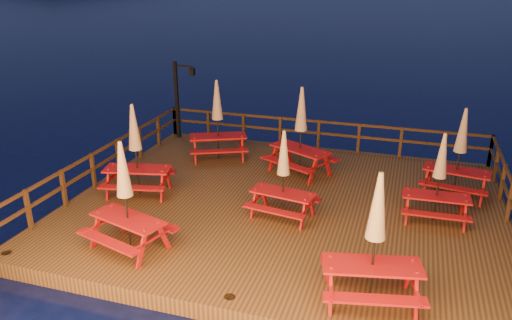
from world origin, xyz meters
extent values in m
plane|color=black|center=(0.00, 0.00, 0.00)|extent=(500.00, 500.00, 0.00)
cube|color=#3F2914|center=(0.00, 0.00, 0.20)|extent=(12.00, 10.00, 0.40)
cylinder|color=#311F0F|center=(-5.60, -4.60, -0.30)|extent=(0.24, 0.24, 1.40)
cylinder|color=#311F0F|center=(-5.60, 4.60, -0.30)|extent=(0.24, 0.24, 1.40)
cylinder|color=#311F0F|center=(0.00, 4.60, -0.30)|extent=(0.24, 0.24, 1.40)
cylinder|color=#311F0F|center=(5.60, 4.60, -0.30)|extent=(0.24, 0.24, 1.40)
cube|color=#311F0F|center=(0.00, 4.85, 1.45)|extent=(11.70, 0.06, 0.09)
cube|color=#311F0F|center=(0.00, 4.85, 1.01)|extent=(11.70, 0.06, 0.09)
cube|color=#311F0F|center=(-4.68, 4.85, 0.95)|extent=(0.10, 0.10, 1.10)
cube|color=#311F0F|center=(0.00, 4.85, 0.95)|extent=(0.10, 0.10, 1.10)
cube|color=#311F0F|center=(4.68, 4.85, 0.95)|extent=(0.10, 0.10, 1.10)
cube|color=#311F0F|center=(-5.85, 0.00, 1.45)|extent=(0.06, 9.70, 0.09)
cube|color=#311F0F|center=(-5.85, 0.00, 1.01)|extent=(0.06, 9.70, 0.09)
cube|color=#311F0F|center=(-5.85, -3.88, 0.95)|extent=(0.10, 0.10, 1.10)
cube|color=#311F0F|center=(-5.85, 0.00, 0.95)|extent=(0.10, 0.10, 1.10)
cube|color=#311F0F|center=(-5.85, 3.88, 0.95)|extent=(0.10, 0.10, 1.10)
cube|color=#311F0F|center=(5.85, 3.88, 0.95)|extent=(0.10, 0.10, 1.10)
cube|color=black|center=(-5.55, 4.55, 1.90)|extent=(0.12, 0.12, 3.00)
cube|color=black|center=(-5.20, 4.55, 3.25)|extent=(0.70, 0.06, 0.06)
cube|color=black|center=(-4.85, 4.55, 3.05)|extent=(0.18, 0.18, 0.28)
sphere|color=#F9C263|center=(-4.85, 4.55, 3.05)|extent=(0.14, 0.14, 0.14)
cube|color=#9A0E0E|center=(2.72, -3.85, 1.21)|extent=(2.06, 1.15, 0.05)
cube|color=#9A0E0E|center=(2.58, -3.22, 0.89)|extent=(1.96, 0.71, 0.05)
cube|color=#9A0E0E|center=(2.86, -4.48, 0.89)|extent=(1.96, 0.71, 0.05)
cube|color=#9A0E0E|center=(1.85, -3.67, 0.81)|extent=(0.09, 0.12, 0.81)
cube|color=#9A0E0E|center=(2.00, -4.37, 0.81)|extent=(0.09, 0.12, 0.81)
cube|color=#9A0E0E|center=(3.43, -3.33, 0.81)|extent=(0.09, 0.12, 0.81)
cube|color=#9A0E0E|center=(3.59, -4.03, 0.81)|extent=(0.09, 0.12, 0.81)
cylinder|color=black|center=(2.72, -3.85, 1.75)|extent=(0.05, 0.05, 2.70)
cone|color=tan|center=(2.72, -3.85, 2.51)|extent=(0.39, 0.39, 1.35)
sphere|color=black|center=(2.72, -3.85, 3.13)|extent=(0.08, 0.08, 0.08)
cube|color=#9A0E0E|center=(-2.94, -3.52, 1.18)|extent=(2.01, 1.24, 0.05)
cube|color=#9A0E0E|center=(-2.75, -2.91, 0.87)|extent=(1.89, 0.82, 0.05)
cube|color=#9A0E0E|center=(-3.12, -4.12, 0.87)|extent=(1.89, 0.82, 0.05)
cube|color=#9A0E0E|center=(-3.59, -2.96, 0.79)|extent=(0.09, 0.12, 0.78)
cube|color=#9A0E0E|center=(-3.78, -3.62, 0.79)|extent=(0.09, 0.12, 0.78)
cube|color=#9A0E0E|center=(-2.09, -3.41, 0.79)|extent=(0.09, 0.12, 0.78)
cube|color=#9A0E0E|center=(-2.28, -4.07, 0.79)|extent=(0.09, 0.12, 0.78)
cylinder|color=black|center=(-2.94, -3.52, 1.71)|extent=(0.05, 0.05, 2.61)
cone|color=tan|center=(-2.94, -3.52, 2.44)|extent=(0.38, 0.38, 1.31)
sphere|color=black|center=(-2.94, -3.52, 3.04)|extent=(0.07, 0.07, 0.07)
cube|color=#9A0E0E|center=(-4.30, -0.71, 1.20)|extent=(2.03, 1.14, 0.05)
cube|color=#9A0E0E|center=(-4.44, -0.08, 0.88)|extent=(1.93, 0.71, 0.05)
cube|color=#9A0E0E|center=(-4.16, -1.33, 0.88)|extent=(1.93, 0.71, 0.05)
cube|color=#9A0E0E|center=(-5.16, -0.54, 0.80)|extent=(0.09, 0.12, 0.80)
cube|color=#9A0E0E|center=(-5.00, -1.22, 0.80)|extent=(0.09, 0.12, 0.80)
cube|color=#9A0E0E|center=(-3.60, -0.19, 0.80)|extent=(0.09, 0.12, 0.80)
cube|color=#9A0E0E|center=(-3.45, -0.88, 0.80)|extent=(0.09, 0.12, 0.80)
cylinder|color=black|center=(-4.30, -0.71, 1.73)|extent=(0.05, 0.05, 2.66)
cone|color=tan|center=(-4.30, -0.71, 2.47)|extent=(0.38, 0.38, 1.33)
sphere|color=black|center=(-4.30, -0.71, 3.09)|extent=(0.07, 0.07, 0.07)
cube|color=#9A0E0E|center=(-3.17, 2.80, 1.21)|extent=(2.09, 1.51, 0.05)
cube|color=#9A0E0E|center=(-3.44, 3.39, 0.89)|extent=(1.90, 1.10, 0.05)
cube|color=#9A0E0E|center=(-2.89, 2.21, 0.89)|extent=(1.90, 1.10, 0.05)
cube|color=#9A0E0E|center=(-4.06, 2.79, 0.81)|extent=(0.10, 0.13, 0.81)
cube|color=#9A0E0E|center=(-3.75, 2.14, 0.81)|extent=(0.10, 0.13, 0.81)
cube|color=#9A0E0E|center=(-2.58, 3.47, 0.81)|extent=(0.10, 0.13, 0.81)
cube|color=#9A0E0E|center=(-2.28, 2.82, 0.81)|extent=(0.10, 0.13, 0.81)
cylinder|color=black|center=(-3.17, 2.80, 1.76)|extent=(0.05, 0.05, 2.71)
cone|color=tan|center=(-3.17, 2.80, 2.51)|extent=(0.39, 0.39, 1.36)
sphere|color=black|center=(-3.17, 2.80, 3.14)|extent=(0.08, 0.08, 0.08)
cube|color=#9A0E0E|center=(0.13, -0.86, 1.11)|extent=(1.79, 0.93, 0.05)
cube|color=#9A0E0E|center=(0.22, -0.30, 0.83)|extent=(1.72, 0.54, 0.05)
cube|color=#9A0E0E|center=(0.04, -1.42, 0.83)|extent=(1.72, 0.54, 0.05)
cube|color=#9A0E0E|center=(-0.52, -0.44, 0.75)|extent=(0.07, 0.10, 0.71)
cube|color=#9A0E0E|center=(-0.62, -1.06, 0.75)|extent=(0.07, 0.10, 0.71)
cube|color=#9A0E0E|center=(0.88, -0.67, 0.75)|extent=(0.07, 0.10, 0.71)
cube|color=#9A0E0E|center=(0.78, -1.28, 0.75)|extent=(0.07, 0.10, 0.71)
cylinder|color=black|center=(0.13, -0.86, 1.58)|extent=(0.04, 0.04, 2.36)
cone|color=tan|center=(0.13, -0.86, 2.24)|extent=(0.34, 0.34, 1.18)
sphere|color=black|center=(0.13, -0.86, 2.79)|extent=(0.07, 0.07, 0.07)
cube|color=#9A0E0E|center=(-0.13, 2.31, 1.23)|extent=(2.14, 1.60, 0.06)
cube|color=#9A0E0E|center=(0.18, 2.90, 0.90)|extent=(1.92, 1.18, 0.06)
cube|color=#9A0E0E|center=(-0.43, 1.72, 0.90)|extent=(1.92, 1.18, 0.06)
cube|color=#9A0E0E|center=(-0.70, 3.02, 0.82)|extent=(0.11, 0.13, 0.83)
cube|color=#9A0E0E|center=(-1.04, 2.36, 0.82)|extent=(0.11, 0.13, 0.83)
cube|color=#9A0E0E|center=(0.78, 2.26, 0.82)|extent=(0.11, 0.13, 0.83)
cube|color=#9A0E0E|center=(0.45, 1.61, 0.82)|extent=(0.11, 0.13, 0.83)
cylinder|color=black|center=(-0.13, 2.31, 1.79)|extent=(0.05, 0.05, 2.78)
cone|color=tan|center=(-0.13, 2.31, 2.57)|extent=(0.40, 0.40, 1.39)
sphere|color=black|center=(-0.13, 2.31, 3.21)|extent=(0.08, 0.08, 0.08)
cube|color=#9A0E0E|center=(4.01, 0.15, 1.11)|extent=(1.72, 0.72, 0.05)
cube|color=#9A0E0E|center=(3.99, 0.71, 0.83)|extent=(1.71, 0.32, 0.05)
cube|color=#9A0E0E|center=(4.03, -0.42, 0.83)|extent=(1.71, 0.32, 0.05)
cube|color=#9A0E0E|center=(3.29, 0.44, 0.75)|extent=(0.06, 0.10, 0.71)
cube|color=#9A0E0E|center=(3.31, -0.19, 0.75)|extent=(0.06, 0.10, 0.71)
cube|color=#9A0E0E|center=(4.71, 0.48, 0.75)|extent=(0.06, 0.10, 0.71)
cube|color=#9A0E0E|center=(4.73, -0.14, 0.75)|extent=(0.06, 0.10, 0.71)
cylinder|color=black|center=(4.01, 0.15, 1.58)|extent=(0.04, 0.04, 2.36)
cone|color=tan|center=(4.01, 0.15, 2.24)|extent=(0.34, 0.34, 1.18)
sphere|color=black|center=(4.01, 0.15, 2.79)|extent=(0.07, 0.07, 0.07)
cube|color=#9A0E0E|center=(4.60, 2.04, 1.17)|extent=(1.94, 1.02, 0.05)
cube|color=#9A0E0E|center=(4.71, 2.65, 0.86)|extent=(1.87, 0.60, 0.05)
cube|color=#9A0E0E|center=(4.50, 1.44, 0.86)|extent=(1.87, 0.60, 0.05)
cube|color=#9A0E0E|center=(3.90, 2.51, 0.78)|extent=(0.08, 0.11, 0.77)
cube|color=#9A0E0E|center=(3.79, 1.84, 0.78)|extent=(0.08, 0.11, 0.77)
cube|color=#9A0E0E|center=(5.42, 2.24, 0.78)|extent=(0.08, 0.11, 0.77)
cube|color=#9A0E0E|center=(5.30, 1.58, 0.78)|extent=(0.08, 0.11, 0.77)
cylinder|color=black|center=(4.60, 2.04, 1.68)|extent=(0.05, 0.05, 2.56)
cone|color=tan|center=(4.60, 2.04, 2.40)|extent=(0.37, 0.37, 1.28)
sphere|color=black|center=(4.60, 2.04, 2.99)|extent=(0.07, 0.07, 0.07)
camera|label=1|loc=(3.07, -12.53, 6.63)|focal=35.00mm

